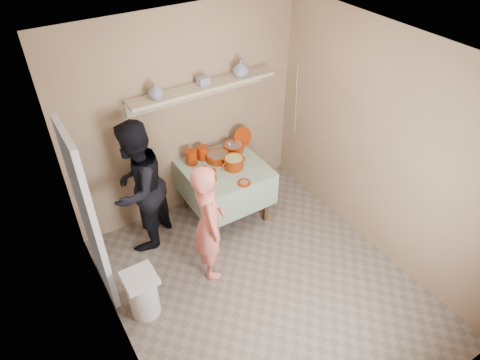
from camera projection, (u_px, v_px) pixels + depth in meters
ground at (264, 287)px, 4.74m from camera, size 3.50×3.50×0.00m
tile_panel at (89, 219)px, 4.15m from camera, size 0.06×0.70×2.00m
plate_stack_a at (191, 157)px, 5.24m from camera, size 0.14×0.14×0.19m
plate_stack_b at (203, 153)px, 5.33m from camera, size 0.14×0.14×0.17m
bowl_stack at (211, 176)px, 4.99m from camera, size 0.14×0.14×0.14m
empty_bowl at (203, 171)px, 5.13m from camera, size 0.16×0.16×0.05m
propped_lid at (243, 137)px, 5.55m from camera, size 0.28×0.13×0.26m
vase_right at (241, 68)px, 4.99m from camera, size 0.26×0.26×0.21m
vase_left at (156, 91)px, 4.55m from camera, size 0.23×0.23×0.17m
ceramic_box at (203, 81)px, 4.83m from camera, size 0.14×0.11×0.09m
person_cook at (209, 222)px, 4.52m from camera, size 0.49×0.61×1.44m
person_helper at (138, 188)px, 4.81m from camera, size 1.02×1.00×1.65m
room_shell at (271, 171)px, 3.75m from camera, size 3.04×3.54×2.62m
serving_table at (224, 175)px, 5.31m from camera, size 0.97×0.97×0.76m
cazuela_meat_a at (217, 156)px, 5.31m from camera, size 0.30×0.30×0.10m
cazuela_meat_b at (234, 147)px, 5.48m from camera, size 0.28×0.28×0.10m
ladle at (230, 144)px, 5.44m from camera, size 0.08×0.26×0.19m
cazuela_rice at (234, 162)px, 5.17m from camera, size 0.33×0.25×0.14m
front_plate at (244, 183)px, 4.97m from camera, size 0.16×0.16×0.03m
wall_shelf at (202, 88)px, 4.90m from camera, size 1.80×0.25×0.21m
trash_bin at (143, 294)px, 4.32m from camera, size 0.32×0.32×0.56m
electrical_cord at (296, 100)px, 5.58m from camera, size 0.01×0.05×0.90m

